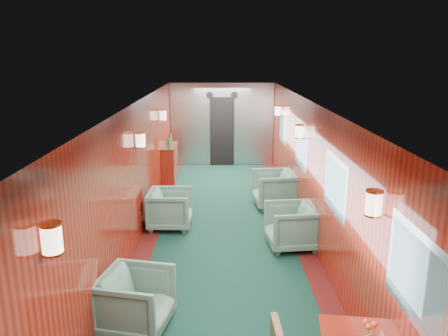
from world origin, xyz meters
name	(u,v)px	position (x,y,z in m)	size (l,w,h in m)	color
room	(225,156)	(0.00, 0.00, 1.63)	(12.00, 12.10, 2.40)	black
bulkhead	(222,125)	(0.00, 5.91, 1.18)	(2.98, 0.17, 2.39)	#ADB0B4
windows_right	(315,163)	(1.49, 0.25, 1.45)	(0.02, 8.60, 0.80)	#B5B8BD
wall_sconces	(224,140)	(0.00, 0.57, 1.79)	(2.97, 7.97, 0.25)	#FFE2C6
credenza	(170,163)	(-1.34, 4.10, 0.49)	(0.34, 1.07, 1.24)	maroon
armchair_left_near	(136,301)	(-1.08, -2.06, 0.36)	(0.77, 0.79, 0.72)	#1C433A
armchair_left_far	(170,209)	(-1.01, 1.09, 0.37)	(0.78, 0.80, 0.73)	#1C433A
armchair_right_near	(291,226)	(1.12, 0.19, 0.37)	(0.80, 0.82, 0.75)	#1C433A
armchair_right_far	(274,189)	(1.08, 2.21, 0.39)	(0.84, 0.86, 0.78)	#1C433A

